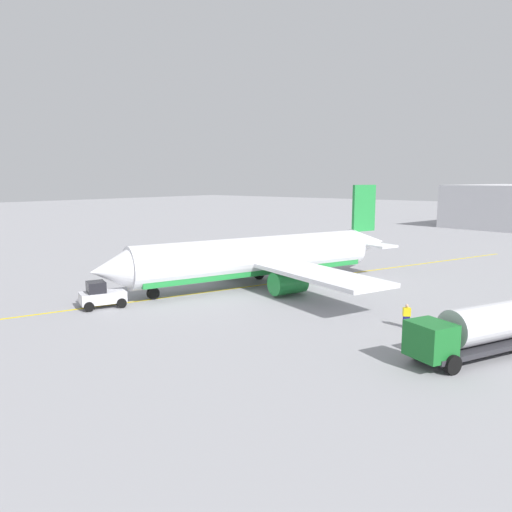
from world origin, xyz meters
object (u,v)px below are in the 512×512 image
Objects in this scene: fuel_tanker at (483,328)px; refueling_worker at (406,316)px; pushback_tug at (101,295)px; safety_cone_nose at (99,288)px; airplane at (260,258)px.

fuel_tanker is 6.36× the size of refueling_worker.
pushback_tug is 6.25m from safety_cone_nose.
safety_cone_nose is at bearing -82.30° from fuel_tanker.
safety_cone_nose is at bearing -121.71° from pushback_tug.
pushback_tug is (7.73, -27.77, -0.72)m from fuel_tanker.
fuel_tanker reaches higher than refueling_worker.
fuel_tanker reaches higher than pushback_tug.
pushback_tug is at bearing 58.29° from safety_cone_nose.
refueling_worker is at bearing 75.00° from airplane.
refueling_worker is at bearing 104.90° from safety_cone_nose.
pushback_tug is 6.70× the size of safety_cone_nose.
airplane reaches higher than refueling_worker.
refueling_worker is 2.80× the size of safety_cone_nose.
fuel_tanker is 6.55m from refueling_worker.
fuel_tanker is at bearing 105.56° from pushback_tug.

